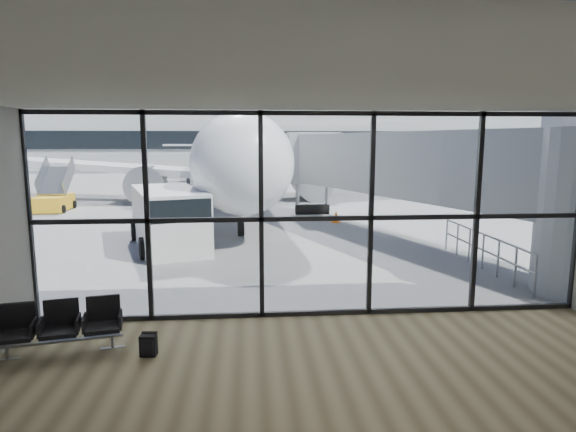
{
  "coord_description": "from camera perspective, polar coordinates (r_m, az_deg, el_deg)",
  "views": [
    {
      "loc": [
        -1.46,
        -10.21,
        3.86
      ],
      "look_at": [
        -0.38,
        3.0,
        1.79
      ],
      "focal_mm": 30.0,
      "sensor_mm": 36.0,
      "label": 1
    }
  ],
  "objects": [
    {
      "name": "ground",
      "position": [
        50.38,
        -3.02,
        4.47
      ],
      "size": [
        220.0,
        220.0,
        0.0
      ],
      "primitive_type": "plane",
      "color": "slate",
      "rests_on": "ground"
    },
    {
      "name": "lounge_shell",
      "position": [
        5.74,
        10.17,
        -3.46
      ],
      "size": [
        12.02,
        8.01,
        4.51
      ],
      "color": "brown",
      "rests_on": "ground"
    },
    {
      "name": "glass_curtain_wall",
      "position": [
        10.44,
        3.4,
        -0.04
      ],
      "size": [
        12.1,
        0.12,
        4.5
      ],
      "color": "white",
      "rests_on": "ground"
    },
    {
      "name": "jet_bridge",
      "position": [
        18.45,
        15.55,
        5.13
      ],
      "size": [
        8.0,
        16.5,
        4.33
      ],
      "color": "#A1A2A6",
      "rests_on": "ground"
    },
    {
      "name": "apron_railing",
      "position": [
        15.74,
        22.12,
        -3.31
      ],
      "size": [
        0.06,
        5.46,
        1.11
      ],
      "color": "gray",
      "rests_on": "ground"
    },
    {
      "name": "far_terminal",
      "position": [
        72.19,
        -4.04,
        9.13
      ],
      "size": [
        80.0,
        12.2,
        11.0
      ],
      "color": "silver",
      "rests_on": "ground"
    },
    {
      "name": "tree_1",
      "position": [
        90.39,
        -29.58,
        8.62
      ],
      "size": [
        5.61,
        5.61,
        8.07
      ],
      "color": "#382619",
      "rests_on": "ground"
    },
    {
      "name": "tree_2",
      "position": [
        88.08,
        -26.03,
        9.3
      ],
      "size": [
        6.27,
        6.27,
        9.03
      ],
      "color": "#382619",
      "rests_on": "ground"
    },
    {
      "name": "tree_3",
      "position": [
        86.09,
        -22.21,
        8.74
      ],
      "size": [
        4.95,
        4.95,
        7.12
      ],
      "color": "#382619",
      "rests_on": "ground"
    },
    {
      "name": "tree_4",
      "position": [
        84.52,
        -18.3,
        9.38
      ],
      "size": [
        5.61,
        5.61,
        8.07
      ],
      "color": "#382619",
      "rests_on": "ground"
    },
    {
      "name": "tree_5",
      "position": [
        83.35,
        -14.25,
        9.99
      ],
      "size": [
        6.27,
        6.27,
        9.03
      ],
      "color": "#382619",
      "rests_on": "ground"
    },
    {
      "name": "seating_row",
      "position": [
        9.99,
        -25.33,
        -11.5
      ],
      "size": [
        2.16,
        1.0,
        0.96
      ],
      "rotation": [
        0.0,
        0.0,
        0.2
      ],
      "color": "gray",
      "rests_on": "ground"
    },
    {
      "name": "backpack",
      "position": [
        9.35,
        -16.23,
        -14.49
      ],
      "size": [
        0.31,
        0.29,
        0.44
      ],
      "rotation": [
        0.0,
        0.0,
        -0.09
      ],
      "color": "black",
      "rests_on": "ground"
    },
    {
      "name": "airliner",
      "position": [
        34.14,
        -6.93,
        7.35
      ],
      "size": [
        32.86,
        38.1,
        9.81
      ],
      "rotation": [
        0.0,
        0.0,
        0.07
      ],
      "color": "white",
      "rests_on": "ground"
    },
    {
      "name": "service_van",
      "position": [
        17.96,
        -13.89,
        -0.23
      ],
      "size": [
        3.54,
        5.35,
        2.15
      ],
      "rotation": [
        0.0,
        0.0,
        0.31
      ],
      "color": "silver",
      "rests_on": "ground"
    },
    {
      "name": "belt_loader",
      "position": [
        34.25,
        -8.42,
        3.42
      ],
      "size": [
        2.27,
        4.5,
        1.98
      ],
      "rotation": [
        0.0,
        0.0,
        -0.19
      ],
      "color": "black",
      "rests_on": "ground"
    },
    {
      "name": "mobile_stairs",
      "position": [
        29.95,
        -26.05,
        1.66
      ],
      "size": [
        1.98,
        3.48,
        2.38
      ],
      "rotation": [
        0.0,
        0.0,
        0.06
      ],
      "color": "gold",
      "rests_on": "ground"
    },
    {
      "name": "traffic_cone_a",
      "position": [
        20.22,
        -10.6,
        -1.48
      ],
      "size": [
        0.41,
        0.41,
        0.59
      ],
      "color": "#D84D0B",
      "rests_on": "ground"
    },
    {
      "name": "traffic_cone_c",
      "position": [
        23.14,
        5.7,
        -0.1
      ],
      "size": [
        0.4,
        0.4,
        0.57
      ],
      "color": "orange",
      "rests_on": "ground"
    }
  ]
}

